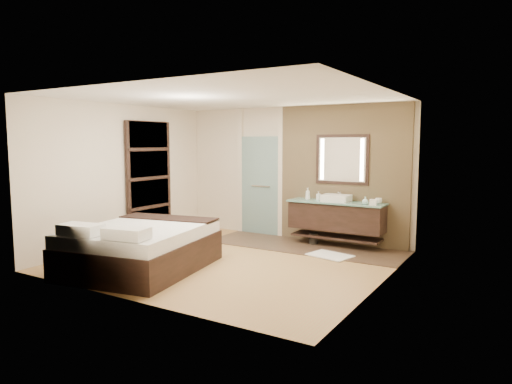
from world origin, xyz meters
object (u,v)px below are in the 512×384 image
Objects in this scene: vanity at (336,216)px; waste_bin at (313,239)px; mirror_unit at (342,160)px; bed at (141,247)px.

waste_bin is at bearing -171.10° from vanity.
mirror_unit is (0.00, 0.24, 1.07)m from vanity.
mirror_unit is 1.63m from waste_bin.
waste_bin is (-0.43, -0.07, -0.47)m from vanity.
bed is 3.41m from waste_bin.
bed is 10.99× the size of waste_bin.
mirror_unit reaches higher than vanity.
mirror_unit is 0.43× the size of bed.
mirror_unit is at bearing 90.00° from vanity.
mirror_unit reaches higher than bed.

